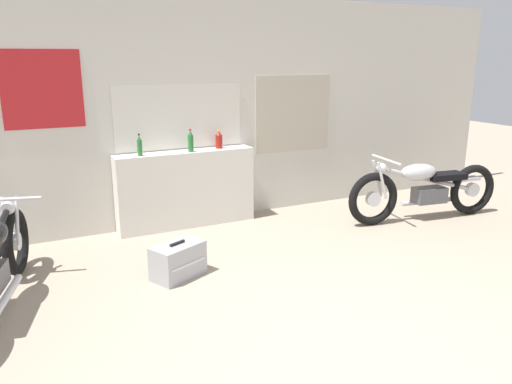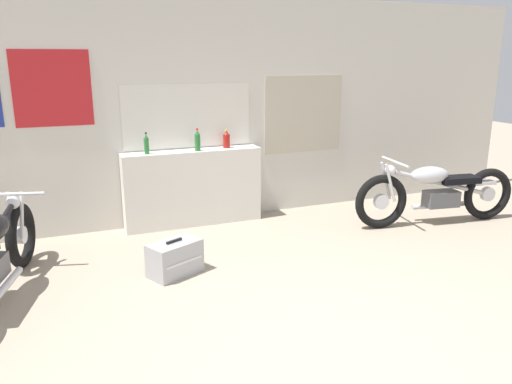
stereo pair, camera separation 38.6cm
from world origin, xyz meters
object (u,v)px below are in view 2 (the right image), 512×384
object	(u,v)px
bottle_center	(226,140)
bottle_leftmost	(146,144)
motorcycle_silver	(436,192)
hard_case_silver	(175,258)
bottle_left_center	(197,141)

from	to	relation	value
bottle_center	bottle_leftmost	bearing A→B (deg)	-177.06
motorcycle_silver	bottle_center	bearing A→B (deg)	154.66
bottle_leftmost	bottle_center	bearing A→B (deg)	2.94
motorcycle_silver	hard_case_silver	world-z (taller)	motorcycle_silver
bottle_leftmost	hard_case_silver	world-z (taller)	bottle_leftmost
bottle_leftmost	bottle_center	xyz separation A→B (m)	(1.01, 0.05, -0.01)
motorcycle_silver	bottle_left_center	bearing A→B (deg)	159.00
bottle_left_center	hard_case_silver	distance (m)	1.76
bottle_center	motorcycle_silver	world-z (taller)	bottle_center
hard_case_silver	bottle_leftmost	bearing A→B (deg)	89.28
bottle_left_center	motorcycle_silver	bearing A→B (deg)	-21.00
bottle_leftmost	motorcycle_silver	world-z (taller)	bottle_leftmost
bottle_leftmost	motorcycle_silver	size ratio (longest dim) A/B	0.12
bottle_leftmost	hard_case_silver	bearing A→B (deg)	-90.72
motorcycle_silver	hard_case_silver	xyz separation A→B (m)	(-3.43, -0.30, -0.24)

